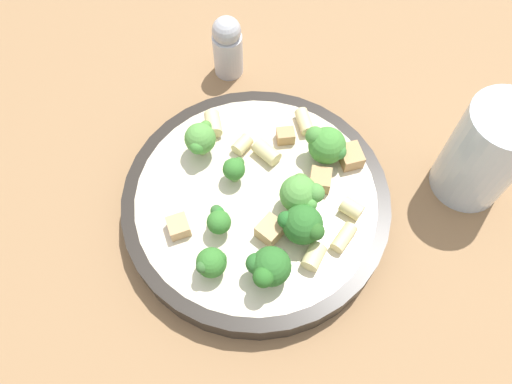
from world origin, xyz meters
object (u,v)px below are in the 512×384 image
at_px(rigatoni_0, 267,152).
at_px(chicken_chunk_4, 285,136).
at_px(pasta_bowl, 256,202).
at_px(chicken_chunk_3, 350,156).
at_px(broccoli_floret_4, 212,263).
at_px(broccoli_floret_3, 201,138).
at_px(rigatoni_4, 242,145).
at_px(chicken_chunk_0, 178,227).
at_px(drinking_glass, 482,157).
at_px(chicken_chunk_2, 270,230).
at_px(broccoli_floret_6, 235,168).
at_px(broccoli_floret_1, 269,267).
at_px(rigatoni_2, 213,124).
at_px(rigatoni_5, 344,237).
at_px(rigatoni_1, 352,208).
at_px(broccoli_floret_0, 301,194).
at_px(rigatoni_6, 304,122).
at_px(rigatoni_3, 314,256).
at_px(broccoli_floret_2, 326,145).
at_px(chicken_chunk_1, 320,180).
at_px(broccoli_floret_7, 217,219).
at_px(broccoli_floret_5, 300,227).
at_px(pepper_shaker, 228,46).

xyz_separation_m(rigatoni_0, chicken_chunk_4, (-0.00, -0.03, -0.00)).
relative_size(pasta_bowl, chicken_chunk_3, 10.68).
bearing_deg(broccoli_floret_4, broccoli_floret_3, -39.83).
xyz_separation_m(rigatoni_4, chicken_chunk_3, (-0.09, -0.07, 0.00)).
bearing_deg(chicken_chunk_0, broccoli_floret_3, -58.27).
bearing_deg(drinking_glass, chicken_chunk_2, 62.59).
bearing_deg(broccoli_floret_6, broccoli_floret_3, 1.57).
relative_size(broccoli_floret_1, rigatoni_2, 1.54).
bearing_deg(broccoli_floret_6, chicken_chunk_2, 161.69).
bearing_deg(chicken_chunk_3, rigatoni_0, 40.23).
distance_m(rigatoni_5, chicken_chunk_2, 0.07).
bearing_deg(rigatoni_1, chicken_chunk_2, 59.95).
bearing_deg(broccoli_floret_1, chicken_chunk_3, -81.02).
distance_m(broccoli_floret_0, broccoli_floret_6, 0.07).
bearing_deg(pasta_bowl, chicken_chunk_4, -70.93).
xyz_separation_m(broccoli_floret_0, chicken_chunk_0, (0.07, 0.10, -0.02)).
relative_size(broccoli_floret_4, rigatoni_6, 1.15).
relative_size(rigatoni_1, rigatoni_3, 0.89).
bearing_deg(rigatoni_6, chicken_chunk_3, 179.08).
bearing_deg(rigatoni_5, broccoli_floret_1, 69.68).
height_order(broccoli_floret_2, rigatoni_1, broccoli_floret_2).
xyz_separation_m(rigatoni_0, rigatoni_3, (-0.11, 0.05, 0.00)).
distance_m(rigatoni_3, chicken_chunk_3, 0.12).
bearing_deg(chicken_chunk_2, rigatoni_4, -30.69).
height_order(broccoli_floret_6, drinking_glass, drinking_glass).
distance_m(rigatoni_1, rigatoni_6, 0.11).
distance_m(pasta_bowl, drinking_glass, 0.23).
bearing_deg(broccoli_floret_4, broccoli_floret_0, -97.58).
relative_size(pasta_bowl, broccoli_floret_0, 6.34).
relative_size(rigatoni_2, rigatoni_4, 1.36).
xyz_separation_m(chicken_chunk_2, chicken_chunk_4, (0.06, -0.09, -0.00)).
bearing_deg(chicken_chunk_1, rigatoni_0, 11.93).
height_order(rigatoni_5, chicken_chunk_1, chicken_chunk_1).
bearing_deg(broccoli_floret_7, rigatoni_2, -42.19).
distance_m(broccoli_floret_1, broccoli_floret_4, 0.05).
relative_size(broccoli_floret_4, broccoli_floret_5, 0.73).
relative_size(broccoli_floret_0, rigatoni_3, 1.81).
distance_m(broccoli_floret_6, rigatoni_6, 0.10).
distance_m(broccoli_floret_7, rigatoni_5, 0.12).
distance_m(broccoli_floret_5, drinking_glass, 0.20).
distance_m(rigatoni_2, rigatoni_5, 0.19).
bearing_deg(rigatoni_6, rigatoni_0, 87.43).
bearing_deg(chicken_chunk_1, broccoli_floret_3, 25.34).
bearing_deg(rigatoni_2, broccoli_floret_4, 135.52).
xyz_separation_m(broccoli_floret_3, chicken_chunk_1, (-0.12, -0.05, -0.02)).
xyz_separation_m(rigatoni_6, drinking_glass, (-0.17, -0.08, 0.01)).
relative_size(broccoli_floret_4, rigatoni_5, 1.13).
xyz_separation_m(broccoli_floret_4, pepper_shaker, (0.18, -0.20, -0.01)).
xyz_separation_m(broccoli_floret_3, chicken_chunk_3, (-0.12, -0.10, -0.02)).
xyz_separation_m(broccoli_floret_4, chicken_chunk_0, (0.05, -0.01, -0.01)).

